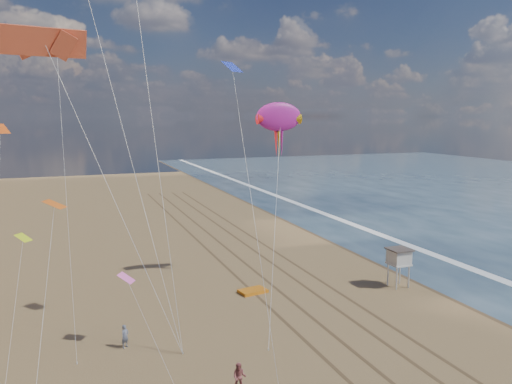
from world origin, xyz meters
TOP-DOWN VIEW (x-y plane):
  - wet_sand at (19.00, 40.00)m, footprint 260.00×260.00m
  - foam at (23.20, 40.00)m, footprint 260.00×260.00m
  - tracks at (2.55, 30.00)m, footprint 7.68×120.00m
  - lifeguard_stand at (12.34, 23.16)m, footprint 2.07×2.07m
  - grounded_kite at (-1.24, 26.56)m, footprint 2.73×1.99m
  - show_kite at (2.78, 30.02)m, footprint 5.84×7.87m
  - kite_flyer_a at (-13.54, 19.35)m, footprint 0.72×0.68m
  - kite_flyer_b at (-7.83, 11.19)m, footprint 1.05×0.98m
  - small_kites at (-15.09, 22.57)m, footprint 17.50×15.12m

SIDE VIEW (x-z plane):
  - wet_sand at x=19.00m, z-range 0.00..0.00m
  - foam at x=23.20m, z-range 0.00..0.00m
  - tracks at x=2.55m, z-range 0.00..0.01m
  - grounded_kite at x=-1.24m, z-range 0.00..0.28m
  - kite_flyer_a at x=-13.54m, z-range 0.00..1.66m
  - kite_flyer_b at x=-7.83m, z-range 0.00..1.73m
  - lifeguard_stand at x=12.34m, z-range 1.01..4.74m
  - small_kites at x=-15.09m, z-range 5.29..22.31m
  - show_kite at x=2.78m, z-range 4.96..27.17m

